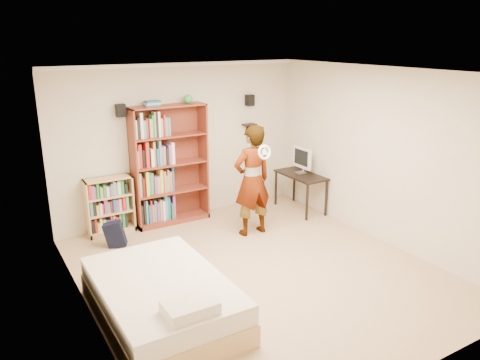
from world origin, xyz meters
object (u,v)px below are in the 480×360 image
at_px(computer_desk, 300,192).
at_px(daybed, 162,294).
at_px(person, 252,181).
at_px(tall_bookshelf, 170,165).
at_px(low_bookshelf, 110,206).

xyz_separation_m(computer_desk, daybed, (-3.53, -1.98, -0.04)).
relative_size(daybed, person, 1.14).
distance_m(tall_bookshelf, computer_desk, 2.47).
distance_m(low_bookshelf, daybed, 2.73).
distance_m(daybed, person, 2.73).
height_order(tall_bookshelf, daybed, tall_bookshelf).
xyz_separation_m(tall_bookshelf, low_bookshelf, (-1.06, 0.05, -0.55)).
relative_size(low_bookshelf, daybed, 0.46).
relative_size(tall_bookshelf, person, 1.12).
xyz_separation_m(daybed, person, (2.18, 1.52, 0.60)).
bearing_deg(low_bookshelf, person, -31.09).
bearing_deg(daybed, computer_desk, 29.27).
xyz_separation_m(computer_desk, person, (-1.35, -0.46, 0.56)).
height_order(tall_bookshelf, person, tall_bookshelf).
relative_size(low_bookshelf, person, 0.52).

